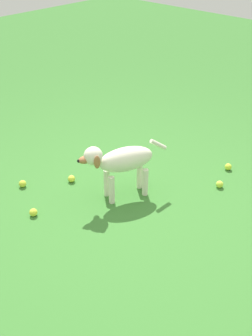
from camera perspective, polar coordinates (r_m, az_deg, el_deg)
The scene contains 7 objects.
ground at distance 3.59m, azimuth -0.38°, elevation -5.26°, with size 14.00×14.00×0.00m, color #38722D.
dog at distance 3.53m, azimuth -0.70°, elevation 0.93°, with size 0.40×0.74×0.54m.
tennis_ball_0 at distance 3.90m, azimuth 12.55°, elevation -2.16°, with size 0.07×0.07×0.07m, color #C1DF3F.
tennis_ball_1 at distance 4.18m, azimuth 13.66°, elevation 0.16°, with size 0.07×0.07×0.07m, color #CADF38.
tennis_ball_2 at distance 3.56m, azimuth -12.42°, elevation -5.88°, with size 0.07×0.07×0.07m, color #D3DA3A.
tennis_ball_3 at distance 3.93m, azimuth -13.81°, elevation -2.08°, with size 0.07×0.07×0.07m, color #C1D137.
tennis_ball_4 at distance 3.92m, azimuth -7.39°, elevation -1.44°, with size 0.07×0.07×0.07m, color #D2D83D.
Camera 1 is at (-1.97, 2.07, 2.17)m, focal length 45.07 mm.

